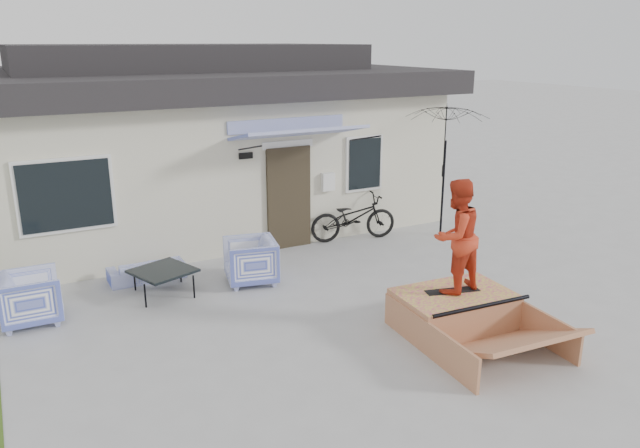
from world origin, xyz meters
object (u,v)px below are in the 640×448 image
loveseat (146,266)px  armchair_left (30,295)px  patio_umbrella (445,157)px  coffee_table (164,282)px  skate_ramp (453,310)px  armchair_right (250,259)px  skateboard (452,290)px  skater (456,234)px  bicycle (353,213)px

loveseat → armchair_left: (-1.94, -0.93, 0.18)m
patio_umbrella → coffee_table: bearing=-176.1°
coffee_table → skate_ramp: (3.50, -3.29, 0.06)m
armchair_left → skate_ramp: armchair_left is taller
loveseat → armchair_right: 1.90m
armchair_left → patio_umbrella: bearing=-85.3°
loveseat → coffee_table: size_ratio=1.48×
armchair_left → armchair_right: armchair_right is taller
patio_umbrella → armchair_right: bearing=-172.5°
coffee_table → armchair_left: bearing=-176.5°
patio_umbrella → skateboard: bearing=-126.9°
loveseat → skater: skater is taller
patio_umbrella → skater: 4.59m
armchair_right → skateboard: size_ratio=1.08×
patio_umbrella → skate_ramp: patio_umbrella is taller
loveseat → coffee_table: loveseat is taller
loveseat → bicycle: (4.47, 0.23, 0.35)m
loveseat → armchair_right: size_ratio=1.50×
coffee_table → skateboard: skateboard is taller
armchair_left → skateboard: bearing=-118.3°
coffee_table → skater: 4.93m
coffee_table → skater: skater is taller
bicycle → skater: size_ratio=1.12×
armchair_left → armchair_right: bearing=-90.2°
armchair_right → skate_ramp: (2.00, -3.09, -0.17)m
bicycle → patio_umbrella: 2.29m
bicycle → skater: (-0.86, -4.27, 0.85)m
skate_ramp → skater: (0.00, 0.06, 1.18)m
armchair_right → armchair_left: bearing=-78.9°
skate_ramp → bicycle: bearing=82.6°
skateboard → patio_umbrella: bearing=67.8°
armchair_left → skater: (5.55, -3.11, 1.01)m
patio_umbrella → skater: skater is taller
skater → armchair_left: bearing=-38.1°
armchair_right → skater: 3.78m
skate_ramp → armchair_right: bearing=126.7°
armchair_right → patio_umbrella: 4.97m
loveseat → skater: 5.55m
bicycle → armchair_left: bearing=111.6°
skate_ramp → coffee_table: bearing=140.6°
patio_umbrella → skateboard: (-2.75, -3.66, -1.17)m
skateboard → loveseat: bearing=146.5°
loveseat → armchair_left: armchair_left is taller
skate_ramp → skateboard: 0.31m
loveseat → skate_ramp: bearing=130.9°
loveseat → bicycle: size_ratio=0.70×
loveseat → patio_umbrella: 6.54m
armchair_right → patio_umbrella: bearing=109.7°
skate_ramp → patio_umbrella: bearing=57.3°
coffee_table → bicycle: size_ratio=0.47×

